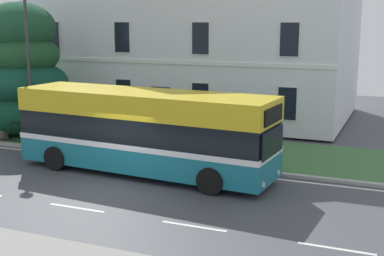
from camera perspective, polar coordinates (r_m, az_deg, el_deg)
The scene contains 7 objects.
ground_plane at distance 19.54m, azimuth -7.61°, elevation -5.94°, with size 60.00×56.00×0.18m.
georgian_townhouse at distance 33.16m, azimuth 0.71°, elevation 11.83°, with size 18.58×11.04×11.68m.
iron_verge_railing at distance 23.60m, azimuth -9.53°, elevation -1.34°, with size 13.86×0.04×0.97m.
evergreen_tree at distance 28.56m, azimuth -18.16°, elevation 5.31°, with size 5.05×5.05×6.75m.
single_decker_bus at distance 20.28m, azimuth -5.17°, elevation -0.31°, with size 10.40×3.31×3.18m.
street_lamp_post at distance 25.84m, azimuth -17.27°, elevation 7.97°, with size 0.36×0.24×7.63m.
litter_bin at distance 27.31m, azimuth -19.68°, elevation 0.00°, with size 0.48×0.48×1.11m.
Camera 1 is at (9.41, -15.09, 5.83)m, focal length 49.53 mm.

